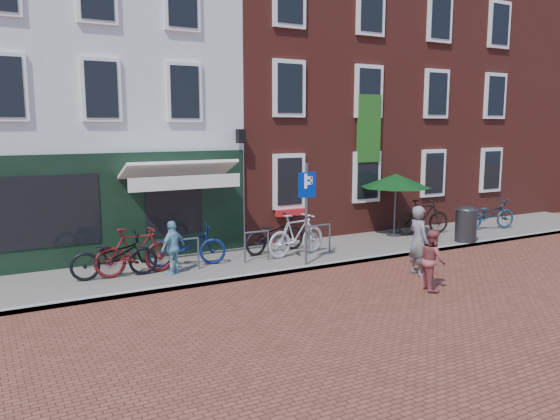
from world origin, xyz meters
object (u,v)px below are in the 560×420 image
woman (418,241)px  cafe_person (173,247)px  parking_sign (307,200)px  bicycle_2 (187,245)px  bicycle_1 (135,251)px  bicycle_6 (489,214)px  bicycle_4 (275,234)px  litter_bin (466,222)px  bicycle_5 (423,217)px  boy (432,260)px  bicycle_3 (297,235)px  bicycle_0 (114,256)px  parasol (396,178)px

woman → cafe_person: (-5.43, 2.69, -0.11)m
parking_sign → woman: bearing=-41.9°
bicycle_2 → bicycle_1: bearing=116.1°
bicycle_6 → bicycle_4: bearing=96.8°
woman → bicycle_4: size_ratio=0.86×
bicycle_6 → woman: bearing=126.7°
litter_bin → bicycle_5: litter_bin is taller
woman → boy: 1.28m
bicycle_2 → bicycle_3: bicycle_3 is taller
cafe_person → bicycle_6: size_ratio=0.65×
litter_bin → bicycle_3: litter_bin is taller
boy → bicycle_5: 6.07m
parking_sign → boy: bearing=-63.5°
parking_sign → bicycle_0: size_ratio=1.31×
boy → bicycle_2: size_ratio=0.69×
parking_sign → bicycle_3: (0.32, 1.03, -1.12)m
boy → litter_bin: bearing=-32.5°
parking_sign → bicycle_5: parking_sign is taller
bicycle_2 → bicycle_3: 3.10m
bicycle_0 → bicycle_4: bearing=-80.0°
parking_sign → bicycle_3: bearing=72.9°
litter_bin → parasol: 2.59m
parking_sign → bicycle_5: bearing=15.6°
bicycle_0 → bicycle_1: bearing=-88.1°
bicycle_2 → bicycle_5: (8.29, 0.12, 0.06)m
bicycle_3 → bicycle_6: size_ratio=0.97×
cafe_person → bicycle_4: (3.28, 0.83, -0.13)m
woman → cafe_person: bearing=69.9°
woman → bicycle_2: bearing=62.0°
bicycle_0 → bicycle_2: 1.92m
woman → bicycle_2: (-4.86, 3.31, -0.24)m
parking_sign → bicycle_2: 3.32m
parking_sign → bicycle_6: 8.35m
woman → bicycle_5: woman is taller
bicycle_2 → bicycle_5: bearing=-74.5°
bicycle_5 → bicycle_3: bearing=104.5°
boy → bicycle_2: boy is taller
bicycle_1 → bicycle_3: 4.47m
woman → bicycle_1: 6.96m
woman → bicycle_6: size_ratio=0.86×
bicycle_2 → woman: bearing=-109.6°
parasol → bicycle_0: 9.37m
parking_sign → bicycle_2: bearing=152.7°
parking_sign → bicycle_4: bearing=91.4°
parasol → woman: (-2.48, -3.78, -1.13)m
bicycle_3 → parasol: bearing=-88.5°
litter_bin → cafe_person: cafe_person is taller
cafe_person → bicycle_2: cafe_person is taller
litter_bin → bicycle_2: size_ratio=0.59×
cafe_person → bicycle_6: (11.51, 0.32, -0.13)m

